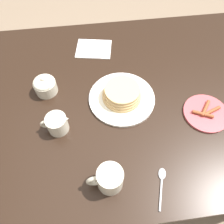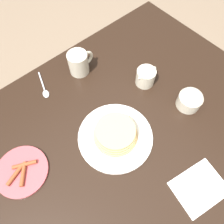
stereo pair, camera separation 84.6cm
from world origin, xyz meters
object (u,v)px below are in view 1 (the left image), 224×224
side_plate_bacon (206,113)px  creamer_pitcher (57,124)px  spoon (162,181)px  napkin (94,49)px  coffee_mug (109,179)px  sugar_bowl (45,85)px  pancake_plate (122,95)px

side_plate_bacon → creamer_pitcher: creamer_pitcher is taller
creamer_pitcher → spoon: creamer_pitcher is taller
napkin → spoon: spoon is taller
creamer_pitcher → napkin: size_ratio=0.59×
side_plate_bacon → coffee_mug: bearing=27.9°
spoon → napkin: bearing=-75.7°
sugar_bowl → napkin: size_ratio=0.49×
creamer_pitcher → sugar_bowl: 0.21m
creamer_pitcher → spoon: 0.44m
side_plate_bacon → napkin: bearing=-46.2°
creamer_pitcher → spoon: size_ratio=0.82×
creamer_pitcher → spoon: bearing=144.0°
spoon → pancake_plate: bearing=-77.2°
pancake_plate → coffee_mug: coffee_mug is taller
creamer_pitcher → napkin: 0.48m
pancake_plate → side_plate_bacon: size_ratio=1.53×
coffee_mug → creamer_pitcher: bearing=-54.4°
coffee_mug → spoon: coffee_mug is taller
coffee_mug → napkin: size_ratio=0.63×
sugar_bowl → napkin: bearing=-133.6°
sugar_bowl → spoon: 0.61m
coffee_mug → creamer_pitcher: (0.17, -0.24, -0.01)m
pancake_plate → creamer_pitcher: (0.27, 0.11, 0.01)m
creamer_pitcher → spoon: (-0.35, 0.26, -0.04)m
pancake_plate → spoon: (-0.08, 0.37, -0.02)m
side_plate_bacon → coffee_mug: 0.49m
side_plate_bacon → sugar_bowl: size_ratio=1.93×
pancake_plate → sugar_bowl: sugar_bowl is taller
coffee_mug → sugar_bowl: (0.23, -0.44, -0.01)m
pancake_plate → spoon: size_ratio=1.99×
sugar_bowl → side_plate_bacon: bearing=162.5°
creamer_pitcher → sugar_bowl: bearing=-75.0°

